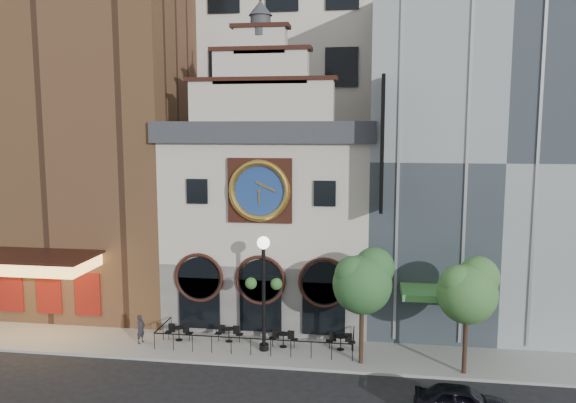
# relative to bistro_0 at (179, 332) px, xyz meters

# --- Properties ---
(ground) EXTENTS (120.00, 120.00, 0.00)m
(ground) POSITION_rel_bistro_0_xyz_m (4.42, -2.63, -0.61)
(ground) COLOR black
(ground) RESTS_ON ground
(sidewalk) EXTENTS (44.00, 5.00, 0.15)m
(sidewalk) POSITION_rel_bistro_0_xyz_m (4.42, -0.13, -0.54)
(sidewalk) COLOR gray
(sidewalk) RESTS_ON ground
(clock_building) EXTENTS (12.60, 8.78, 18.65)m
(clock_building) POSITION_rel_bistro_0_xyz_m (4.42, 5.20, 6.07)
(clock_building) COLOR #605E5B
(clock_building) RESTS_ON ground
(theater_building) EXTENTS (14.00, 15.60, 25.00)m
(theater_building) POSITION_rel_bistro_0_xyz_m (-8.58, 7.33, 11.99)
(theater_building) COLOR brown
(theater_building) RESTS_ON ground
(retail_building) EXTENTS (14.00, 14.40, 20.00)m
(retail_building) POSITION_rel_bistro_0_xyz_m (17.42, 7.36, 9.53)
(retail_building) COLOR gray
(retail_building) RESTS_ON ground
(office_tower) EXTENTS (20.00, 16.00, 40.00)m
(office_tower) POSITION_rel_bistro_0_xyz_m (4.42, 17.37, 19.39)
(office_tower) COLOR silver
(office_tower) RESTS_ON ground
(cafe_railing) EXTENTS (10.60, 2.60, 0.90)m
(cafe_railing) POSITION_rel_bistro_0_xyz_m (4.42, -0.13, -0.01)
(cafe_railing) COLOR black
(cafe_railing) RESTS_ON sidewalk
(bistro_0) EXTENTS (1.58, 0.68, 0.90)m
(bistro_0) POSITION_rel_bistro_0_xyz_m (0.00, 0.00, 0.00)
(bistro_0) COLOR black
(bistro_0) RESTS_ON sidewalk
(bistro_1) EXTENTS (1.58, 0.68, 0.90)m
(bistro_1) POSITION_rel_bistro_0_xyz_m (2.82, 0.21, 0.00)
(bistro_1) COLOR black
(bistro_1) RESTS_ON sidewalk
(bistro_2) EXTENTS (1.58, 0.68, 0.90)m
(bistro_2) POSITION_rel_bistro_0_xyz_m (5.94, -0.10, 0.00)
(bistro_2) COLOR black
(bistro_2) RESTS_ON sidewalk
(bistro_3) EXTENTS (1.58, 0.68, 0.90)m
(bistro_3) POSITION_rel_bistro_0_xyz_m (9.05, -0.03, 0.00)
(bistro_3) COLOR black
(bistro_3) RESTS_ON sidewalk
(car_right) EXTENTS (4.05, 1.84, 1.35)m
(car_right) POSITION_rel_bistro_0_xyz_m (14.43, -6.08, 0.06)
(car_right) COLOR black
(car_right) RESTS_ON ground
(pedestrian) EXTENTS (0.54, 0.67, 1.60)m
(pedestrian) POSITION_rel_bistro_0_xyz_m (-1.95, -0.69, 0.33)
(pedestrian) COLOR black
(pedestrian) RESTS_ON sidewalk
(lamppost) EXTENTS (1.99, 0.70, 6.21)m
(lamppost) POSITION_rel_bistro_0_xyz_m (4.98, -0.68, 3.38)
(lamppost) COLOR black
(lamppost) RESTS_ON sidewalk
(tree_left) EXTENTS (3.07, 2.96, 5.92)m
(tree_left) POSITION_rel_bistro_0_xyz_m (10.21, -1.56, 3.88)
(tree_left) COLOR #382619
(tree_left) RESTS_ON sidewalk
(tree_right) EXTENTS (2.97, 2.86, 5.73)m
(tree_right) POSITION_rel_bistro_0_xyz_m (15.20, -2.00, 3.74)
(tree_right) COLOR #382619
(tree_right) RESTS_ON sidewalk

